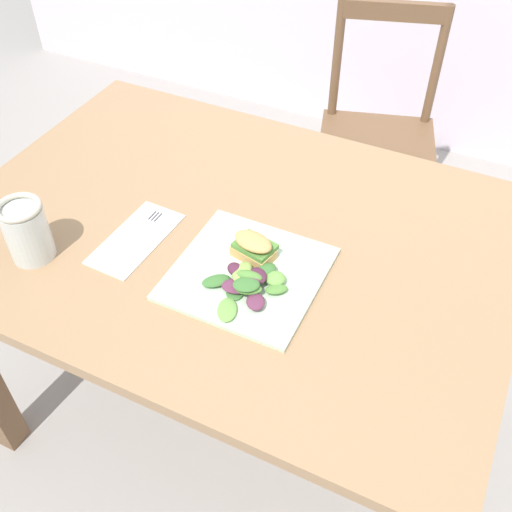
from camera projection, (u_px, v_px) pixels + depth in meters
The scene contains 9 objects.
ground_plane at pixel (236, 465), 1.72m from camera, with size 8.96×8.96×0.00m, color gray.
dining_table at pixel (232, 267), 1.42m from camera, with size 1.25×0.90×0.74m.
chair_wooden_far at pixel (377, 138), 2.11m from camera, with size 0.50×0.50×0.87m.
plate_lunch at pixel (248, 274), 1.23m from camera, with size 0.30×0.30×0.01m, color beige.
sandwich_half_front at pixel (254, 247), 1.24m from camera, with size 0.10×0.08×0.06m.
salad_mixed_greens at pixel (248, 282), 1.18m from camera, with size 0.18×0.18×0.04m.
napkin_folded at pixel (136, 239), 1.31m from camera, with size 0.11×0.23×0.00m, color silver.
fork_on_napkin at pixel (140, 233), 1.31m from camera, with size 0.03×0.19×0.00m.
mason_jar_iced_tea at pixel (27, 233), 1.23m from camera, with size 0.09×0.09×0.13m.
Camera 1 is at (0.40, -0.70, 1.63)m, focal length 42.08 mm.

